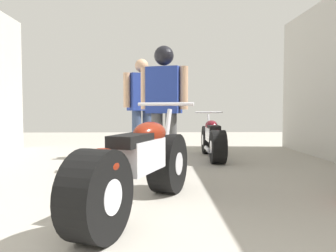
{
  "coord_description": "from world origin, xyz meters",
  "views": [
    {
      "loc": [
        0.1,
        -0.05,
        0.89
      ],
      "look_at": [
        0.21,
        3.95,
        0.68
      ],
      "focal_mm": 36.07,
      "sensor_mm": 36.0,
      "label": 1
    }
  ],
  "objects_px": {
    "mechanic_in_blue": "(142,102)",
    "mechanic_with_helmet": "(164,97)",
    "motorcycle_maroon_cruiser": "(138,168)",
    "motorcycle_black_naked": "(213,140)"
  },
  "relations": [
    {
      "from": "motorcycle_black_naked",
      "to": "mechanic_with_helmet",
      "type": "distance_m",
      "value": 1.72
    },
    {
      "from": "motorcycle_black_naked",
      "to": "mechanic_in_blue",
      "type": "distance_m",
      "value": 1.42
    },
    {
      "from": "motorcycle_black_naked",
      "to": "motorcycle_maroon_cruiser",
      "type": "bearing_deg",
      "value": -110.17
    },
    {
      "from": "motorcycle_maroon_cruiser",
      "to": "mechanic_with_helmet",
      "type": "xyz_separation_m",
      "value": [
        0.25,
        1.78,
        0.65
      ]
    },
    {
      "from": "motorcycle_maroon_cruiser",
      "to": "motorcycle_black_naked",
      "type": "height_order",
      "value": "motorcycle_maroon_cruiser"
    },
    {
      "from": "motorcycle_maroon_cruiser",
      "to": "mechanic_in_blue",
      "type": "bearing_deg",
      "value": 92.24
    },
    {
      "from": "motorcycle_maroon_cruiser",
      "to": "motorcycle_black_naked",
      "type": "relative_size",
      "value": 1.12
    },
    {
      "from": "mechanic_with_helmet",
      "to": "mechanic_in_blue",
      "type": "bearing_deg",
      "value": 105.21
    },
    {
      "from": "motorcycle_maroon_cruiser",
      "to": "mechanic_with_helmet",
      "type": "distance_m",
      "value": 1.91
    },
    {
      "from": "mechanic_in_blue",
      "to": "mechanic_with_helmet",
      "type": "distance_m",
      "value": 1.41
    }
  ]
}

